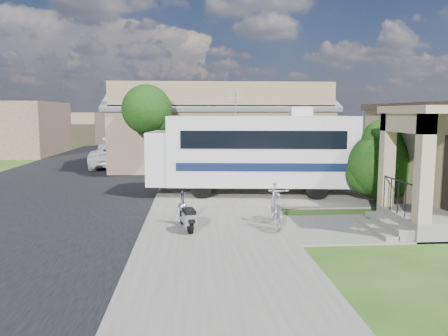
{
  "coord_description": "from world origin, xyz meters",
  "views": [
    {
      "loc": [
        -1.59,
        -12.54,
        3.23
      ],
      "look_at": [
        -0.5,
        2.5,
        1.3
      ],
      "focal_mm": 35.0,
      "sensor_mm": 36.0,
      "label": 1
    }
  ],
  "objects": [
    {
      "name": "bicycle",
      "position": [
        0.74,
        -0.7,
        0.58
      ],
      "size": [
        0.64,
        1.96,
        1.16
      ],
      "primitive_type": "imported",
      "rotation": [
        0.0,
        0.0,
        -0.05
      ],
      "color": "#A1A1A8",
      "rests_on": "ground"
    },
    {
      "name": "street_tree_c",
      "position": [
        -3.7,
        28.05,
        3.1
      ],
      "size": [
        2.44,
        2.4,
        4.42
      ],
      "color": "black",
      "rests_on": "ground"
    },
    {
      "name": "motorhome",
      "position": [
        0.8,
        4.35,
        1.74
      ],
      "size": [
        8.11,
        3.3,
        4.04
      ],
      "rotation": [
        0.0,
        0.0,
        -0.11
      ],
      "color": "#BBBAB6",
      "rests_on": "ground"
    },
    {
      "name": "van",
      "position": [
        -6.75,
        20.19,
        0.96
      ],
      "size": [
        2.81,
        6.66,
        1.92
      ],
      "primitive_type": "imported",
      "rotation": [
        0.0,
        0.0,
        0.02
      ],
      "color": "white",
      "rests_on": "ground"
    },
    {
      "name": "driveway_slab",
      "position": [
        1.5,
        4.5,
        0.03
      ],
      "size": [
        7.0,
        6.0,
        0.05
      ],
      "primitive_type": "cube",
      "color": "#5F5E56",
      "rests_on": "ground"
    },
    {
      "name": "warehouse",
      "position": [
        0.0,
        13.97,
        1.99
      ],
      "size": [
        12.5,
        8.4,
        5.04
      ],
      "color": "#7C6B4D",
      "rests_on": "ground"
    },
    {
      "name": "shrub",
      "position": [
        4.99,
        2.15,
        1.52
      ],
      "size": [
        2.42,
        2.31,
        2.98
      ],
      "color": "black",
      "rests_on": "ground"
    },
    {
      "name": "distant_bldg_near",
      "position": [
        -15.0,
        34.0,
        1.6
      ],
      "size": [
        8.0,
        7.0,
        3.2
      ],
      "primitive_type": "cube",
      "color": "#7C6B4D",
      "rests_on": "ground"
    },
    {
      "name": "street_tree_b",
      "position": [
        -3.7,
        19.05,
        3.39
      ],
      "size": [
        2.44,
        2.4,
        4.73
      ],
      "color": "black",
      "rests_on": "ground"
    },
    {
      "name": "sidewalk_slab",
      "position": [
        -1.0,
        10.0,
        0.03
      ],
      "size": [
        4.0,
        80.0,
        0.06
      ],
      "primitive_type": "cube",
      "color": "#5F5E56",
      "rests_on": "ground"
    },
    {
      "name": "scooter",
      "position": [
        -1.75,
        -0.95,
        0.44
      ],
      "size": [
        0.63,
        1.45,
        0.96
      ],
      "rotation": [
        0.0,
        0.0,
        0.21
      ],
      "color": "black",
      "rests_on": "ground"
    },
    {
      "name": "street_slab",
      "position": [
        -7.5,
        10.0,
        0.01
      ],
      "size": [
        9.0,
        80.0,
        0.02
      ],
      "primitive_type": "cube",
      "color": "black",
      "rests_on": "ground"
    },
    {
      "name": "pickup_truck",
      "position": [
        -5.97,
        13.59,
        0.75
      ],
      "size": [
        2.65,
        5.45,
        1.49
      ],
      "primitive_type": "imported",
      "rotation": [
        0.0,
        0.0,
        3.11
      ],
      "color": "white",
      "rests_on": "ground"
    },
    {
      "name": "garden_hose",
      "position": [
        3.64,
        -0.52,
        0.09
      ],
      "size": [
        0.38,
        0.38,
        0.17
      ],
      "primitive_type": "cylinder",
      "color": "#146822",
      "rests_on": "ground"
    },
    {
      "name": "walk_slab",
      "position": [
        3.0,
        -1.0,
        0.03
      ],
      "size": [
        4.0,
        3.0,
        0.05
      ],
      "primitive_type": "cube",
      "color": "#5F5E56",
      "rests_on": "ground"
    },
    {
      "name": "street_tree_a",
      "position": [
        -3.7,
        9.05,
        3.25
      ],
      "size": [
        2.44,
        2.4,
        4.58
      ],
      "color": "black",
      "rests_on": "ground"
    },
    {
      "name": "ground",
      "position": [
        0.0,
        0.0,
        0.0
      ],
      "size": [
        120.0,
        120.0,
        0.0
      ],
      "primitive_type": "plane",
      "color": "#224713"
    }
  ]
}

